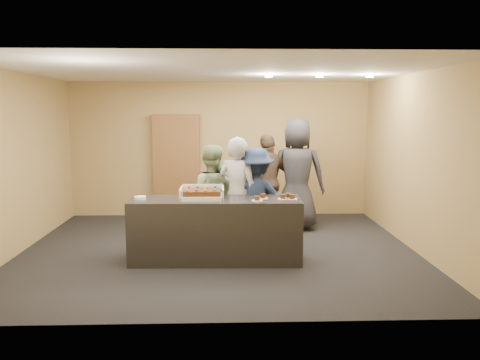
{
  "coord_description": "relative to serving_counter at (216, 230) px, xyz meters",
  "views": [
    {
      "loc": [
        0.11,
        -6.98,
        2.13
      ],
      "look_at": [
        0.33,
        0.0,
        1.09
      ],
      "focal_mm": 35.0,
      "sensor_mm": 36.0,
      "label": 1
    }
  ],
  "objects": [
    {
      "name": "cake_box",
      "position": [
        -0.19,
        0.02,
        0.49
      ],
      "size": [
        0.61,
        0.42,
        0.18
      ],
      "color": "white",
      "rests_on": "serving_counter"
    },
    {
      "name": "person_sage_man",
      "position": [
        -0.09,
        0.68,
        0.36
      ],
      "size": [
        0.83,
        0.67,
        1.61
      ],
      "primitive_type": "imported",
      "rotation": [
        0.0,
        0.0,
        3.06
      ],
      "color": "gray",
      "rests_on": "floor"
    },
    {
      "name": "person_navy_man",
      "position": [
        0.6,
        0.51,
        0.34
      ],
      "size": [
        1.03,
        0.6,
        1.58
      ],
      "primitive_type": "imported",
      "rotation": [
        0.0,
        0.0,
        3.15
      ],
      "color": "#1B2745",
      "rests_on": "floor"
    },
    {
      "name": "serving_counter",
      "position": [
        0.0,
        0.0,
        0.0
      ],
      "size": [
        2.42,
        0.76,
        0.9
      ],
      "primitive_type": "cube",
      "rotation": [
        0.0,
        0.0,
        -0.02
      ],
      "color": "black",
      "rests_on": "floor"
    },
    {
      "name": "slice_d",
      "position": [
        1.04,
        0.04,
        0.47
      ],
      "size": [
        0.15,
        0.15,
        0.07
      ],
      "color": "white",
      "rests_on": "serving_counter"
    },
    {
      "name": "ceiling_spotlights",
      "position": [
        1.63,
        1.0,
        2.22
      ],
      "size": [
        1.72,
        0.12,
        0.03
      ],
      "color": "#FFEAC6",
      "rests_on": "ceiling"
    },
    {
      "name": "sheet_cake",
      "position": [
        -0.19,
        0.0,
        0.55
      ],
      "size": [
        0.52,
        0.36,
        0.11
      ],
      "color": "#3C1C0D",
      "rests_on": "cake_box"
    },
    {
      "name": "slice_e",
      "position": [
        1.07,
        -0.06,
        0.47
      ],
      "size": [
        0.15,
        0.15,
        0.07
      ],
      "color": "white",
      "rests_on": "serving_counter"
    },
    {
      "name": "person_brown_extra",
      "position": [
        0.91,
        1.79,
        0.41
      ],
      "size": [
        1.09,
        0.85,
        1.72
      ],
      "primitive_type": "imported",
      "rotation": [
        0.0,
        0.0,
        3.64
      ],
      "color": "brown",
      "rests_on": "floor"
    },
    {
      "name": "plate_stack",
      "position": [
        -1.06,
        0.0,
        0.47
      ],
      "size": [
        0.17,
        0.17,
        0.04
      ],
      "primitive_type": "cylinder",
      "color": "white",
      "rests_on": "serving_counter"
    },
    {
      "name": "room",
      "position": [
        0.03,
        0.5,
        0.9
      ],
      "size": [
        6.04,
        6.0,
        2.7
      ],
      "color": "black",
      "rests_on": "ground"
    },
    {
      "name": "person_dark_suit",
      "position": [
        1.43,
        1.8,
        0.55
      ],
      "size": [
        1.1,
        0.85,
        2.01
      ],
      "primitive_type": "imported",
      "rotation": [
        0.0,
        0.0,
        2.9
      ],
      "color": "#28272C",
      "rests_on": "floor"
    },
    {
      "name": "storage_cabinet",
      "position": [
        -0.84,
        2.91,
        0.58
      ],
      "size": [
        0.94,
        0.15,
        2.06
      ],
      "primitive_type": "cube",
      "color": "brown",
      "rests_on": "floor"
    },
    {
      "name": "slice_a",
      "position": [
        0.58,
        -0.17,
        0.47
      ],
      "size": [
        0.15,
        0.15,
        0.07
      ],
      "color": "white",
      "rests_on": "serving_counter"
    },
    {
      "name": "slice_c",
      "position": [
        0.95,
        -0.05,
        0.47
      ],
      "size": [
        0.15,
        0.15,
        0.07
      ],
      "color": "white",
      "rests_on": "serving_counter"
    },
    {
      "name": "slice_b",
      "position": [
        0.67,
        0.01,
        0.47
      ],
      "size": [
        0.15,
        0.15,
        0.07
      ],
      "color": "white",
      "rests_on": "serving_counter"
    },
    {
      "name": "person_server_grey",
      "position": [
        0.32,
        0.45,
        0.43
      ],
      "size": [
        0.76,
        0.65,
        1.75
      ],
      "primitive_type": "imported",
      "rotation": [
        0.0,
        0.0,
        2.71
      ],
      "color": "#A8A8AD",
      "rests_on": "floor"
    }
  ]
}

